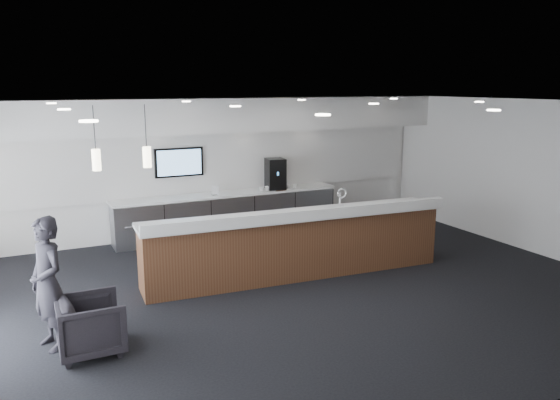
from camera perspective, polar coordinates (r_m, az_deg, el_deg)
name	(u,v)px	position (r m, az deg, el deg)	size (l,w,h in m)	color
ground	(307,288)	(9.07, 2.81, -9.20)	(10.00, 10.00, 0.00)	black
ceiling	(309,103)	(8.46, 3.02, 10.10)	(10.00, 8.00, 0.02)	black
back_wall	(222,166)	(12.25, -6.07, 3.58)	(10.00, 0.02, 3.00)	silver
right_wall	(530,176)	(11.85, 24.70, 2.26)	(0.02, 8.00, 3.00)	silver
soffit_bulkhead	(228,115)	(11.72, -5.45, 8.87)	(10.00, 0.90, 0.70)	silver
alcove_panel	(222,161)	(12.21, -6.04, 4.03)	(9.80, 0.06, 1.40)	silver
back_credenza	(229,214)	(12.11, -5.39, -1.43)	(5.06, 0.66, 0.95)	gray
wall_tv	(179,162)	(11.85, -10.50, 3.89)	(1.05, 0.08, 0.62)	black
pendant_left	(142,154)	(8.45, -14.23, 4.65)	(0.12, 0.12, 0.30)	beige
pendant_right	(93,157)	(8.34, -18.94, 4.27)	(0.12, 0.12, 0.30)	beige
ceiling_can_lights	(309,105)	(8.47, 3.02, 9.90)	(7.00, 5.00, 0.02)	silver
service_counter	(296,244)	(9.48, 1.71, -4.57)	(5.42, 1.22, 1.49)	#4F2D1A
coffee_machine	(275,174)	(12.35, -0.49, 2.76)	(0.46, 0.55, 0.69)	black
info_sign_left	(215,190)	(11.77, -6.78, 1.02)	(0.15, 0.02, 0.21)	silver
info_sign_right	(285,183)	(12.44, 0.49, 1.74)	(0.17, 0.02, 0.23)	silver
armchair	(91,325)	(7.30, -19.14, -12.25)	(0.77, 0.79, 0.72)	black
lounge_guest	(48,284)	(7.44, -23.12, -8.04)	(0.62, 0.41, 1.70)	black
cup_0	(295,186)	(12.51, 1.56, 1.49)	(0.10, 0.10, 0.10)	white
cup_1	(289,186)	(12.45, 0.99, 1.44)	(0.10, 0.10, 0.10)	white
cup_2	(284,187)	(12.39, 0.41, 1.39)	(0.10, 0.10, 0.10)	white
cup_3	(278,187)	(12.33, -0.17, 1.33)	(0.10, 0.10, 0.10)	white
cup_4	(273,188)	(12.27, -0.76, 1.28)	(0.10, 0.10, 0.10)	white
cup_5	(267,188)	(12.21, -1.36, 1.23)	(0.10, 0.10, 0.10)	white
cup_6	(261,189)	(12.16, -1.96, 1.18)	(0.10, 0.10, 0.10)	white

